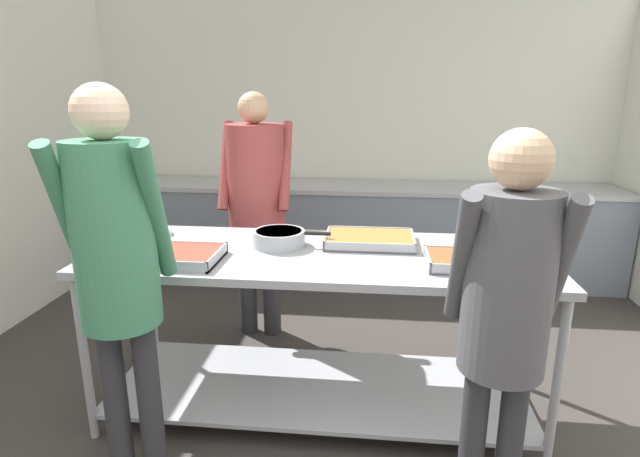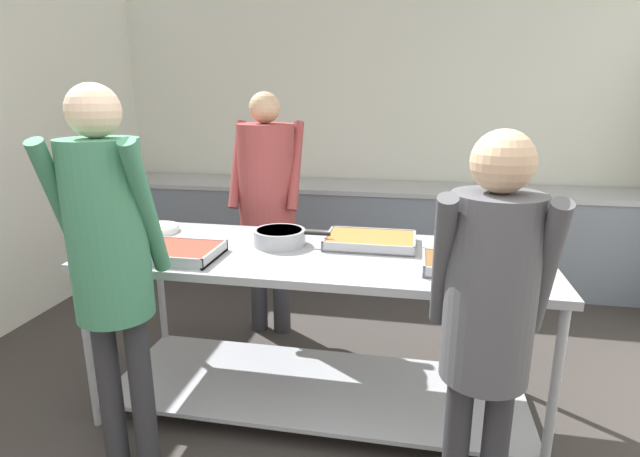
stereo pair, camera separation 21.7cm
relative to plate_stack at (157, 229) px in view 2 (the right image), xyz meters
name	(u,v)px [view 2 (the right image)]	position (x,y,z in m)	size (l,w,h in m)	color
wall_rear	(371,135)	(1.06, 2.29, 0.39)	(5.06, 0.06, 2.65)	silver
back_counter	(365,232)	(1.06, 1.92, -0.49)	(4.90, 0.65, 0.89)	slate
serving_counter	(316,305)	(1.01, -0.21, -0.32)	(2.35, 0.86, 0.92)	#9EA0A8
plate_stack	(157,229)	(0.00, 0.00, 0.00)	(0.25, 0.25, 0.04)	white
serving_tray_greens	(180,253)	(0.35, -0.42, 0.01)	(0.38, 0.33, 0.05)	#9EA0A8
sauce_pan	(280,237)	(0.79, -0.12, 0.03)	(0.42, 0.28, 0.09)	#9EA0A8
serving_tray_roast	(370,241)	(1.28, -0.04, 0.01)	(0.48, 0.34, 0.05)	#9EA0A8
serving_tray_vegetables	(462,265)	(1.74, -0.35, 0.01)	(0.37, 0.29, 0.05)	#9EA0A8
broccoli_bowl	(524,254)	(2.05, -0.14, 0.02)	(0.19, 0.19, 0.09)	#B2B2B7
guest_serving_left	(109,248)	(0.28, -0.88, 0.17)	(0.46, 0.40, 1.76)	#2D2D33
guest_serving_right	(489,305)	(1.77, -0.94, 0.07)	(0.42, 0.32, 1.62)	#2D2D33
cook_behind_counter	(267,190)	(0.49, 0.66, 0.12)	(0.49, 0.39, 1.73)	#2D2D33
water_bottle	(134,165)	(-1.22, 1.82, 0.09)	(0.08, 0.08, 0.29)	brown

